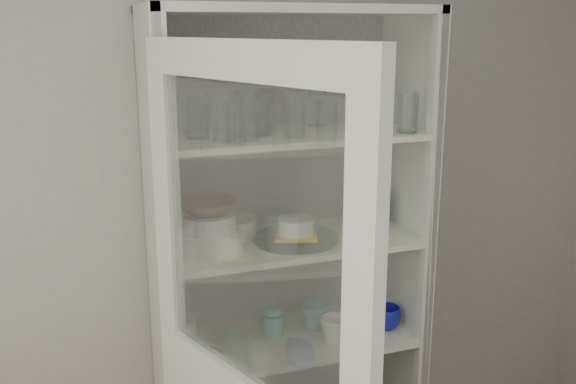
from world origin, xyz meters
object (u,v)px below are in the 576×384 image
object	(u,v)px
mug_white	(334,330)
measuring_cups	(203,357)
goblet_3	(356,99)
plate_stack_back	(230,227)
mug_teal	(315,316)
glass_platter	(296,238)
goblet_1	(266,107)
cream_bowl	(208,222)
goblet_2	(317,104)
mug_blue	(386,318)
terracotta_bowl	(207,207)
yellow_trivet	(296,235)
teal_jar	(273,323)
white_canister	(182,335)
grey_bowl_stack	(368,210)
pantry_cabinet	(283,310)
goblet_0	(168,108)
white_ramekin	(296,226)
plate_stack_front	(209,242)

from	to	relation	value
mug_white	measuring_cups	world-z (taller)	mug_white
goblet_3	plate_stack_back	xyz separation A→B (m)	(-0.52, -0.02, -0.46)
mug_teal	glass_platter	bearing A→B (deg)	-166.86
goblet_1	cream_bowl	distance (m)	0.49
goblet_2	mug_blue	distance (m)	0.89
goblet_1	terracotta_bowl	bearing A→B (deg)	-146.40
plate_stack_back	yellow_trivet	world-z (taller)	plate_stack_back
cream_bowl	mug_blue	distance (m)	0.85
plate_stack_back	glass_platter	bearing A→B (deg)	-33.46
goblet_1	glass_platter	world-z (taller)	goblet_1
goblet_1	mug_white	distance (m)	0.88
teal_jar	measuring_cups	size ratio (longest dim) A/B	0.94
terracotta_bowl	mug_blue	distance (m)	0.88
yellow_trivet	white_canister	bearing A→B (deg)	172.18
grey_bowl_stack	measuring_cups	bearing A→B (deg)	-171.20
pantry_cabinet	goblet_0	world-z (taller)	pantry_cabinet
terracotta_bowl	yellow_trivet	world-z (taller)	terracotta_bowl
cream_bowl	teal_jar	size ratio (longest dim) A/B	2.03
teal_jar	measuring_cups	bearing A→B (deg)	-158.46
goblet_0	mug_blue	distance (m)	1.18
white_ramekin	teal_jar	bearing A→B (deg)	133.93
pantry_cabinet	grey_bowl_stack	xyz separation A→B (m)	(0.34, -0.05, 0.39)
goblet_2	cream_bowl	bearing A→B (deg)	-161.40
yellow_trivet	teal_jar	distance (m)	0.39
plate_stack_back	yellow_trivet	distance (m)	0.26
goblet_3	white_canister	size ratio (longest dim) A/B	1.46
yellow_trivet	white_ramekin	xyz separation A→B (m)	(0.00, 0.00, 0.03)
yellow_trivet	cream_bowl	bearing A→B (deg)	-175.41
plate_stack_front	plate_stack_back	size ratio (longest dim) A/B	1.09
goblet_0	cream_bowl	xyz separation A→B (m)	(0.09, -0.17, -0.38)
mug_white	teal_jar	bearing A→B (deg)	123.46
teal_jar	pantry_cabinet	bearing A→B (deg)	32.54
grey_bowl_stack	glass_platter	bearing A→B (deg)	-169.99
goblet_2	terracotta_bowl	xyz separation A→B (m)	(-0.47, -0.16, -0.32)
white_ramekin	mug_blue	distance (m)	0.56
goblet_0	plate_stack_back	xyz separation A→B (m)	(0.21, 0.00, -0.46)
glass_platter	yellow_trivet	bearing A→B (deg)	0.00
goblet_0	mug_teal	distance (m)	1.00
yellow_trivet	mug_blue	world-z (taller)	yellow_trivet
goblet_1	plate_stack_front	distance (m)	0.54
mug_blue	glass_platter	bearing A→B (deg)	164.51
terracotta_bowl	grey_bowl_stack	world-z (taller)	terracotta_bowl
goblet_0	plate_stack_front	distance (m)	0.49
cream_bowl	grey_bowl_stack	distance (m)	0.66
goblet_3	yellow_trivet	world-z (taller)	goblet_3
plate_stack_front	pantry_cabinet	bearing A→B (deg)	22.13
plate_stack_back	pantry_cabinet	bearing A→B (deg)	-11.20
mug_blue	mug_white	distance (m)	0.25
goblet_3	goblet_1	bearing A→B (deg)	-179.29
goblet_3	white_ramekin	world-z (taller)	goblet_3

